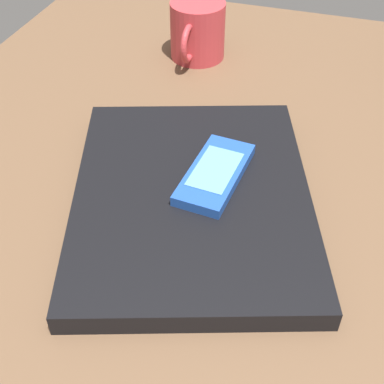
{
  "coord_description": "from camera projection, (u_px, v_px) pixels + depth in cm",
  "views": [
    {
      "loc": [
        33.6,
        13.23,
        42.98
      ],
      "look_at": [
        -6.32,
        0.63,
        5.0
      ],
      "focal_mm": 49.99,
      "sensor_mm": 36.0,
      "label": 1
    }
  ],
  "objects": [
    {
      "name": "cell_phone_on_laptop",
      "position": [
        215.0,
        174.0,
        0.57
      ],
      "size": [
        12.07,
        6.31,
        1.31
      ],
      "color": "#1E479E",
      "rests_on": "laptop_closed"
    },
    {
      "name": "laptop_closed",
      "position": [
        192.0,
        198.0,
        0.57
      ],
      "size": [
        38.09,
        33.56,
        2.36
      ],
      "primitive_type": "cube",
      "rotation": [
        0.0,
        0.0,
        0.32
      ],
      "color": "black",
      "rests_on": "desk_surface"
    },
    {
      "name": "desk_surface",
      "position": [
        168.0,
        256.0,
        0.55
      ],
      "size": [
        120.0,
        80.0,
        3.0
      ],
      "primitive_type": "cube",
      "color": "brown",
      "rests_on": "ground"
    },
    {
      "name": "coffee_mug",
      "position": [
        197.0,
        31.0,
        0.8
      ],
      "size": [
        11.36,
        8.19,
        8.47
      ],
      "color": "#B23338",
      "rests_on": "desk_surface"
    }
  ]
}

